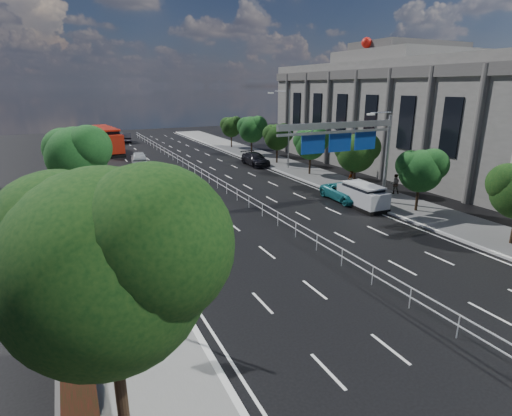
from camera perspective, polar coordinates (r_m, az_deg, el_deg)
ground at (r=21.26m, az=14.74°, el=-9.65°), size 160.00×160.00×0.00m
sidewalk_near at (r=17.01m, az=-18.01°, el=-16.94°), size 5.00×140.00×0.14m
sidewalk_far at (r=29.60m, az=32.10°, el=-3.95°), size 5.00×140.00×0.14m
kerb_near at (r=17.37m, az=-9.55°, el=-15.48°), size 0.25×140.00×0.15m
kerb_far at (r=27.59m, az=29.27°, el=-4.90°), size 0.25×140.00×0.15m
median_fence at (r=39.85m, az=-6.40°, el=4.11°), size 0.05×85.00×1.02m
hedge_near at (r=21.21m, az=-24.96°, el=-9.75°), size 1.00×36.00×0.44m
toilet_sign at (r=15.68m, az=-16.98°, el=-7.83°), size 1.62×0.18×4.34m
overhead_gantry at (r=31.35m, az=13.18°, el=9.73°), size 10.24×0.38×7.45m
streetlight_far at (r=46.64m, az=4.41°, el=11.87°), size 2.78×2.40×9.00m
civic_hall at (r=51.49m, az=19.96°, el=12.59°), size 14.40×36.00×14.35m
near_tree_big at (r=10.51m, az=-20.35°, el=-6.85°), size 5.72×5.33×7.71m
near_tree_back at (r=32.54m, az=-24.18°, el=7.17°), size 4.84×4.51×6.69m
far_tree_c at (r=32.56m, az=22.55°, el=5.24°), size 3.52×3.28×4.94m
far_tree_d at (r=37.83m, az=14.19°, el=7.90°), size 3.85×3.59×5.34m
far_tree_e at (r=43.81m, az=7.88°, el=9.25°), size 3.63×3.38×5.13m
far_tree_f at (r=50.19m, az=3.10°, el=10.28°), size 3.52×3.28×5.02m
far_tree_g at (r=56.81m, az=-0.59°, el=11.35°), size 3.96×3.69×5.45m
far_tree_h at (r=63.68m, az=-3.53°, el=11.63°), size 3.41×3.18×4.91m
white_minivan at (r=33.64m, az=-11.78°, el=2.17°), size 2.03×4.43×1.90m
red_bus at (r=63.33m, az=-20.89°, el=9.15°), size 4.25×12.46×3.65m
near_car_silver at (r=52.39m, az=-16.39°, el=6.92°), size 2.42×4.84×1.58m
near_car_dark at (r=73.72m, az=-18.08°, el=9.51°), size 2.26×4.97×1.58m
silver_minivan at (r=33.07m, az=14.96°, el=1.68°), size 2.10×4.61×1.88m
parked_car_teal at (r=34.71m, az=12.66°, el=2.17°), size 2.50×5.13×1.40m
parked_car_dark at (r=49.47m, az=-0.10°, el=7.00°), size 2.19×5.25×1.51m
pedestrian_a at (r=37.62m, az=13.33°, el=3.88°), size 0.83×0.73×1.91m
pedestrian_b at (r=37.66m, az=19.23°, el=3.28°), size 1.07×1.01×1.76m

